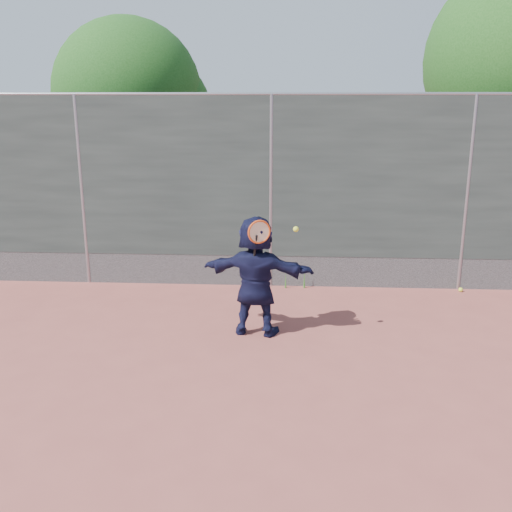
{
  "coord_description": "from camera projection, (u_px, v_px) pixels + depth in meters",
  "views": [
    {
      "loc": [
        0.28,
        -5.31,
        2.92
      ],
      "look_at": [
        -0.12,
        1.54,
        1.03
      ],
      "focal_mm": 40.0,
      "sensor_mm": 36.0,
      "label": 1
    }
  ],
  "objects": [
    {
      "name": "ground",
      "position": [
        259.0,
        391.0,
        5.91
      ],
      "size": [
        80.0,
        80.0,
        0.0
      ],
      "primitive_type": "plane",
      "color": "#9E4C42",
      "rests_on": "ground"
    },
    {
      "name": "player",
      "position": [
        256.0,
        276.0,
        7.19
      ],
      "size": [
        1.49,
        0.68,
        1.55
      ],
      "primitive_type": "imported",
      "rotation": [
        0.0,
        0.0,
        2.98
      ],
      "color": "#121534",
      "rests_on": "ground"
    },
    {
      "name": "ball_ground",
      "position": [
        461.0,
        290.0,
        8.95
      ],
      "size": [
        0.07,
        0.07,
        0.07
      ],
      "primitive_type": "sphere",
      "color": "#DCEE34",
      "rests_on": "ground"
    },
    {
      "name": "fence",
      "position": [
        271.0,
        189.0,
        8.85
      ],
      "size": [
        20.0,
        0.06,
        3.03
      ],
      "color": "#38423D",
      "rests_on": "ground"
    },
    {
      "name": "swing_action",
      "position": [
        263.0,
        233.0,
        6.83
      ],
      "size": [
        0.61,
        0.16,
        0.51
      ],
      "color": "#D34613",
      "rests_on": "ground"
    },
    {
      "name": "tree_left",
      "position": [
        136.0,
        98.0,
        11.59
      ],
      "size": [
        3.15,
        3.0,
        4.53
      ],
      "color": "#382314",
      "rests_on": "ground"
    },
    {
      "name": "weed_clump",
      "position": [
        288.0,
        280.0,
        9.11
      ],
      "size": [
        0.68,
        0.07,
        0.3
      ],
      "color": "#387226",
      "rests_on": "ground"
    }
  ]
}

